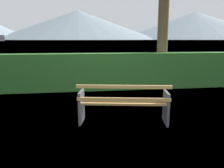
% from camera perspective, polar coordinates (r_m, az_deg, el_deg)
% --- Properties ---
extents(ground_plane, '(1400.00, 1400.00, 0.00)m').
position_cam_1_polar(ground_plane, '(4.97, 2.81, -9.41)').
color(ground_plane, '#4C6B33').
extents(water_surface, '(620.00, 620.00, 0.00)m').
position_cam_1_polar(water_surface, '(312.50, -8.22, 10.72)').
color(water_surface, '#6B8EA3').
rests_on(water_surface, ground_plane).
extents(park_bench, '(1.93, 0.90, 0.87)m').
position_cam_1_polar(park_bench, '(4.78, 2.87, -4.83)').
color(park_bench, tan).
rests_on(park_bench, ground_plane).
extents(hedge_row, '(13.68, 0.61, 1.26)m').
position_cam_1_polar(hedge_row, '(8.03, -1.69, 3.16)').
color(hedge_row, '#285B23').
rests_on(hedge_row, ground_plane).
extents(distant_hills, '(961.27, 422.86, 84.69)m').
position_cam_1_polar(distant_hills, '(565.12, -6.27, 14.69)').
color(distant_hills, gray).
rests_on(distant_hills, ground_plane).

